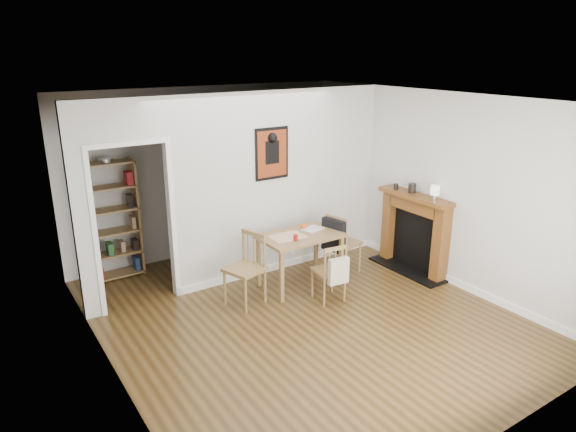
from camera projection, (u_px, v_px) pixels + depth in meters
ground at (303, 315)px, 6.31m from camera, size 5.20×5.20×0.00m
room_shell at (253, 188)px, 7.02m from camera, size 5.20×5.20×5.20m
dining_table at (300, 241)px, 6.92m from camera, size 1.09×0.69×0.74m
chair_left at (245, 270)px, 6.46m from camera, size 0.59×0.59×0.94m
chair_right at (342, 243)px, 7.37m from camera, size 0.59×0.54×0.90m
chair_front at (329, 271)px, 6.59m from camera, size 0.44×0.48×0.79m
bookshelf at (113, 221)px, 7.14m from camera, size 0.71×0.29×1.69m
fireplace at (415, 230)px, 7.45m from camera, size 0.45×1.25×1.16m
red_glass at (296, 238)px, 6.66m from camera, size 0.06×0.06×0.08m
orange_fruit at (304, 226)px, 7.09m from camera, size 0.08×0.08×0.08m
placemat at (288, 237)px, 6.81m from camera, size 0.46×0.35×0.00m
notebook at (313, 229)px, 7.08m from camera, size 0.32×0.27×0.01m
mantel_lamp at (435, 191)px, 6.95m from camera, size 0.13×0.13×0.20m
ceramic_jar_a at (412, 188)px, 7.31m from camera, size 0.11×0.11×0.13m
ceramic_jar_b at (396, 187)px, 7.48m from camera, size 0.07×0.07×0.09m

